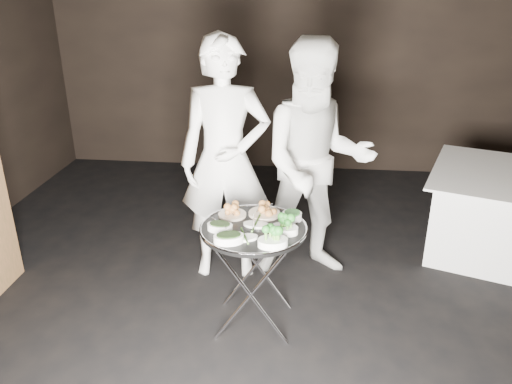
# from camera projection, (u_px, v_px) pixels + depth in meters

# --- Properties ---
(floor) EXTENTS (6.00, 7.00, 0.05)m
(floor) POSITION_uv_depth(u_px,v_px,m) (278.00, 349.00, 3.34)
(floor) COLOR black
(floor) RESTS_ON ground
(wall_back) EXTENTS (6.00, 0.05, 3.00)m
(wall_back) POSITION_uv_depth(u_px,v_px,m) (299.00, 49.00, 5.97)
(wall_back) COLOR black
(wall_back) RESTS_ON floor
(tray_stand) EXTENTS (0.51, 0.43, 0.74)m
(tray_stand) POSITION_uv_depth(u_px,v_px,m) (254.00, 272.00, 3.39)
(tray_stand) COLOR silver
(tray_stand) RESTS_ON floor
(serving_tray) EXTENTS (0.71, 0.71, 0.04)m
(serving_tray) POSITION_uv_depth(u_px,v_px,m) (254.00, 229.00, 3.26)
(serving_tray) COLOR black
(serving_tray) RESTS_ON tray_stand
(potato_plate_a) EXTENTS (0.19, 0.19, 0.07)m
(potato_plate_a) POSITION_uv_depth(u_px,v_px,m) (232.00, 212.00, 3.41)
(potato_plate_a) COLOR beige
(potato_plate_a) RESTS_ON serving_tray
(potato_plate_b) EXTENTS (0.22, 0.22, 0.08)m
(potato_plate_b) POSITION_uv_depth(u_px,v_px,m) (264.00, 210.00, 3.42)
(potato_plate_b) COLOR beige
(potato_plate_b) RESTS_ON serving_tray
(greens_bowl) EXTENTS (0.13, 0.13, 0.08)m
(greens_bowl) POSITION_uv_depth(u_px,v_px,m) (292.00, 215.00, 3.35)
(greens_bowl) COLOR white
(greens_bowl) RESTS_ON serving_tray
(asparagus_plate_a) EXTENTS (0.18, 0.11, 0.04)m
(asparagus_plate_a) POSITION_uv_depth(u_px,v_px,m) (256.00, 224.00, 3.27)
(asparagus_plate_a) COLOR white
(asparagus_plate_a) RESTS_ON serving_tray
(asparagus_plate_b) EXTENTS (0.19, 0.14, 0.03)m
(asparagus_plate_b) POSITION_uv_depth(u_px,v_px,m) (245.00, 237.00, 3.11)
(asparagus_plate_b) COLOR white
(asparagus_plate_b) RESTS_ON serving_tray
(spinach_bowl_a) EXTENTS (0.18, 0.13, 0.07)m
(spinach_bowl_a) POSITION_uv_depth(u_px,v_px,m) (220.00, 226.00, 3.21)
(spinach_bowl_a) COLOR white
(spinach_bowl_a) RESTS_ON serving_tray
(spinach_bowl_b) EXTENTS (0.21, 0.17, 0.08)m
(spinach_bowl_b) POSITION_uv_depth(u_px,v_px,m) (229.00, 237.00, 3.06)
(spinach_bowl_b) COLOR white
(spinach_bowl_b) RESTS_ON serving_tray
(broccoli_bowl_a) EXTENTS (0.19, 0.16, 0.07)m
(broccoli_bowl_a) POSITION_uv_depth(u_px,v_px,m) (285.00, 228.00, 3.18)
(broccoli_bowl_a) COLOR white
(broccoli_bowl_a) RESTS_ON serving_tray
(broccoli_bowl_b) EXTENTS (0.21, 0.17, 0.08)m
(broccoli_bowl_b) POSITION_uv_depth(u_px,v_px,m) (273.00, 241.00, 3.02)
(broccoli_bowl_b) COLOR white
(broccoli_bowl_b) RESTS_ON serving_tray
(serving_utensils) EXTENTS (0.58, 0.41, 0.01)m
(serving_utensils) POSITION_uv_depth(u_px,v_px,m) (257.00, 216.00, 3.30)
(serving_utensils) COLOR silver
(serving_utensils) RESTS_ON serving_tray
(waiter_left) EXTENTS (0.75, 0.54, 1.92)m
(waiter_left) POSITION_uv_depth(u_px,v_px,m) (225.00, 161.00, 3.86)
(waiter_left) COLOR white
(waiter_left) RESTS_ON floor
(waiter_right) EXTENTS (1.02, 0.85, 1.89)m
(waiter_right) POSITION_uv_depth(u_px,v_px,m) (316.00, 163.00, 3.85)
(waiter_right) COLOR white
(waiter_right) RESTS_ON floor
(dining_table) EXTENTS (1.28, 1.28, 0.73)m
(dining_table) POSITION_uv_depth(u_px,v_px,m) (505.00, 214.00, 4.36)
(dining_table) COLOR white
(dining_table) RESTS_ON floor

